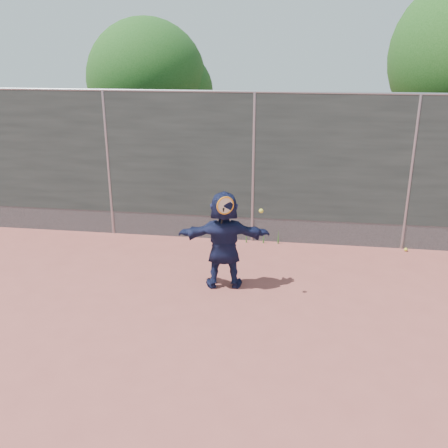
# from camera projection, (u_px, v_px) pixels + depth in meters

# --- Properties ---
(ground) EXTENTS (80.00, 80.00, 0.00)m
(ground) POSITION_uv_depth(u_px,v_px,m) (229.00, 329.00, 7.12)
(ground) COLOR #9E4C42
(ground) RESTS_ON ground
(player) EXTENTS (1.58, 0.70, 1.64)m
(player) POSITION_uv_depth(u_px,v_px,m) (224.00, 240.00, 8.15)
(player) COLOR #161C3E
(player) RESTS_ON ground
(ball_ground) EXTENTS (0.07, 0.07, 0.07)m
(ball_ground) POSITION_uv_depth(u_px,v_px,m) (406.00, 250.00, 9.81)
(ball_ground) COLOR yellow
(ball_ground) RESTS_ON ground
(fence) EXTENTS (20.00, 0.06, 3.03)m
(fence) POSITION_uv_depth(u_px,v_px,m) (253.00, 166.00, 9.85)
(fence) COLOR #38423D
(fence) RESTS_ON ground
(swing_action) EXTENTS (0.73, 0.18, 0.51)m
(swing_action) POSITION_uv_depth(u_px,v_px,m) (229.00, 207.00, 7.74)
(swing_action) COLOR orange
(swing_action) RESTS_ON ground
(tree_left) EXTENTS (3.15, 3.00, 4.53)m
(tree_left) POSITION_uv_depth(u_px,v_px,m) (153.00, 83.00, 12.63)
(tree_left) COLOR #382314
(tree_left) RESTS_ON ground
(weed_clump) EXTENTS (0.68, 0.07, 0.30)m
(weed_clump) POSITION_uv_depth(u_px,v_px,m) (266.00, 237.00, 10.19)
(weed_clump) COLOR #387226
(weed_clump) RESTS_ON ground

